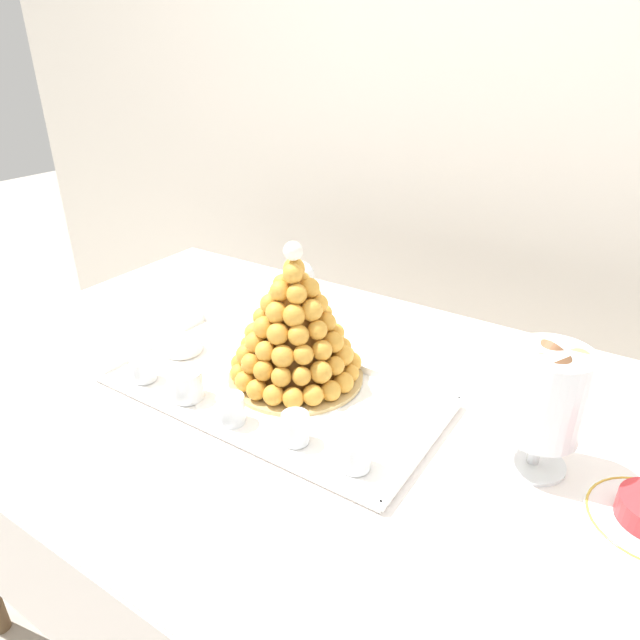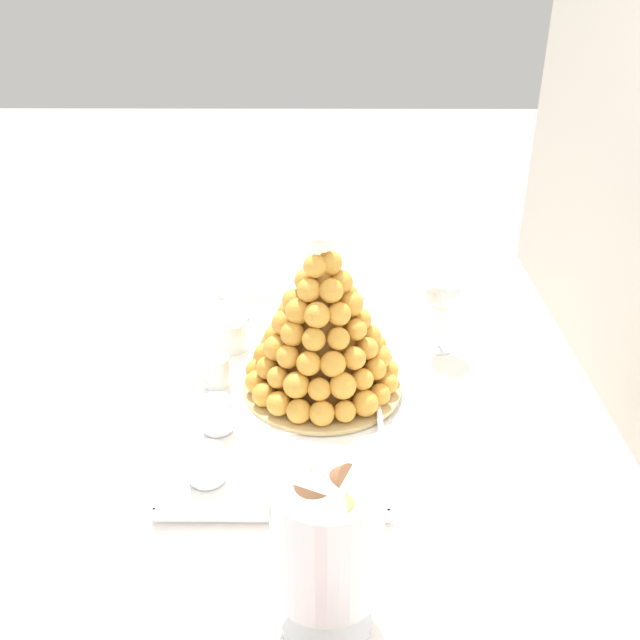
% 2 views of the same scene
% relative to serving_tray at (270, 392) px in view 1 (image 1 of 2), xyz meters
% --- Properties ---
extents(backdrop_wall, '(4.80, 0.10, 2.50)m').
position_rel_serving_tray_xyz_m(backdrop_wall, '(0.11, 1.10, 0.44)').
color(backdrop_wall, silver).
rests_on(backdrop_wall, ground_plane).
extents(buffet_table, '(1.76, 1.03, 0.80)m').
position_rel_serving_tray_xyz_m(buffet_table, '(0.11, 0.04, -0.09)').
color(buffet_table, brown).
rests_on(buffet_table, ground_plane).
extents(serving_tray, '(0.68, 0.33, 0.02)m').
position_rel_serving_tray_xyz_m(serving_tray, '(0.00, 0.00, 0.00)').
color(serving_tray, white).
rests_on(serving_tray, buffet_table).
extents(croquembouche, '(0.28, 0.28, 0.30)m').
position_rel_serving_tray_xyz_m(croquembouche, '(0.01, 0.07, 0.12)').
color(croquembouche, tan).
rests_on(croquembouche, serving_tray).
extents(dessert_cup_left, '(0.05, 0.05, 0.05)m').
position_rel_serving_tray_xyz_m(dessert_cup_left, '(-0.24, -0.11, 0.02)').
color(dessert_cup_left, silver).
rests_on(dessert_cup_left, serving_tray).
extents(dessert_cup_mid_left, '(0.06, 0.06, 0.06)m').
position_rel_serving_tray_xyz_m(dessert_cup_mid_left, '(-0.12, -0.11, 0.03)').
color(dessert_cup_mid_left, silver).
rests_on(dessert_cup_mid_left, serving_tray).
extents(dessert_cup_centre, '(0.05, 0.05, 0.05)m').
position_rel_serving_tray_xyz_m(dessert_cup_centre, '(0.00, -0.12, 0.03)').
color(dessert_cup_centre, silver).
rests_on(dessert_cup_centre, serving_tray).
extents(dessert_cup_mid_right, '(0.05, 0.05, 0.06)m').
position_rel_serving_tray_xyz_m(dessert_cup_mid_right, '(0.13, -0.10, 0.03)').
color(dessert_cup_mid_right, silver).
rests_on(dessert_cup_mid_right, serving_tray).
extents(dessert_cup_right, '(0.05, 0.05, 0.05)m').
position_rel_serving_tray_xyz_m(dessert_cup_right, '(0.25, -0.10, 0.03)').
color(dessert_cup_right, silver).
rests_on(dessert_cup_right, serving_tray).
extents(creme_brulee_ramekin, '(0.09, 0.09, 0.02)m').
position_rel_serving_tray_xyz_m(creme_brulee_ramekin, '(-0.27, 0.02, 0.02)').
color(creme_brulee_ramekin, white).
rests_on(creme_brulee_ramekin, serving_tray).
extents(macaron_goblet, '(0.12, 0.12, 0.23)m').
position_rel_serving_tray_xyz_m(macaron_goblet, '(0.49, 0.07, 0.13)').
color(macaron_goblet, white).
rests_on(macaron_goblet, buffet_table).
extents(wine_glass, '(0.07, 0.07, 0.16)m').
position_rel_serving_tray_xyz_m(wine_glass, '(-0.13, 0.30, 0.11)').
color(wine_glass, silver).
rests_on(wine_glass, buffet_table).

